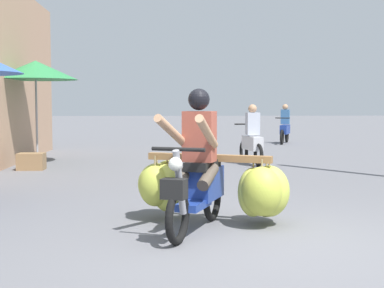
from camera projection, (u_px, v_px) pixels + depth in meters
ground_plane at (272, 249)px, 5.40m from camera, size 120.00×120.00×0.00m
motorbike_main_loaded at (212, 184)px, 6.46m from camera, size 1.88×1.94×1.58m
motorbike_distant_ahead_left at (285, 128)px, 19.71m from camera, size 0.75×1.54×1.40m
motorbike_distant_ahead_right at (252, 140)px, 12.89m from camera, size 0.54×1.61×1.40m
market_umbrella_further_along at (36, 70)px, 12.73m from camera, size 1.93×1.93×2.40m
produce_crate at (31, 161)px, 11.83m from camera, size 0.56×0.40×0.36m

